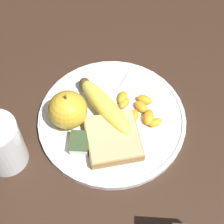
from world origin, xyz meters
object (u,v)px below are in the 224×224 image
Objects in this scene: juice_glass at (1,145)px; jam_packet at (80,143)px; banana at (105,106)px; fork at (108,113)px; apple at (68,110)px; plate at (112,119)px; bread_slice at (113,139)px.

jam_packet is (-0.03, 0.13, -0.03)m from juice_glass.
banana is 0.78× the size of fork.
fork is 0.09m from jam_packet.
banana is at bearing 152.85° from jam_packet.
fork is (-0.02, 0.07, -0.03)m from apple.
juice_glass is 0.74× the size of banana.
plate is 6.80× the size of jam_packet.
plate is 0.01m from fork.
juice_glass is at bearing -78.51° from jam_packet.
bread_slice is 2.89× the size of jam_packet.
fork reaches higher than plate.
jam_packet is at bearing -27.15° from banana.
jam_packet is at bearing -40.07° from plate.
juice_glass is at bearing -52.45° from apple.
plate is 0.09m from apple.
banana is 0.09m from jam_packet.
apple reaches higher than jam_packet.
banana is (-0.02, 0.07, -0.02)m from apple.
plate is 2.36× the size of bread_slice.
jam_packet reaches higher than fork.
plate is at bearing -174.20° from bread_slice.
apple reaches higher than plate.
apple is (-0.08, 0.10, -0.00)m from juice_glass.
plate is at bearing 116.28° from juice_glass.
banana is (-0.10, 0.17, -0.02)m from juice_glass.
banana reaches higher than bread_slice.
jam_packet is (0.01, -0.06, -0.00)m from bread_slice.
juice_glass is 0.58× the size of fork.
jam_packet is (0.06, -0.05, 0.01)m from plate.
juice_glass is 0.88× the size of bread_slice.
juice_glass is at bearing -63.72° from plate.
juice_glass reaches higher than jam_packet.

